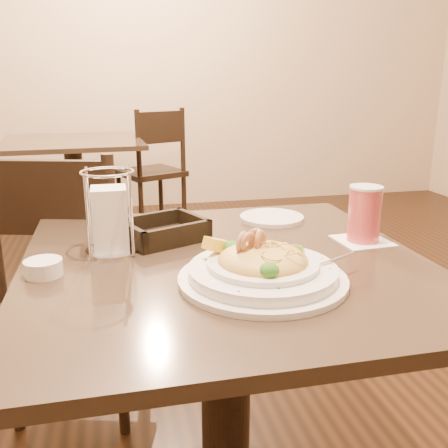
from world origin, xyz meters
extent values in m
cylinder|color=black|center=(0.00, 0.00, 0.37)|extent=(0.12, 0.12, 0.68)
cube|color=#443526|center=(0.00, 0.00, 0.73)|extent=(0.90, 0.90, 0.03)
cylinder|color=black|center=(-0.49, 2.45, 0.01)|extent=(0.52, 0.52, 0.03)
cylinder|color=black|center=(-0.49, 2.45, 0.37)|extent=(0.12, 0.12, 0.68)
cube|color=#443526|center=(-0.49, 2.45, 0.73)|extent=(0.95, 0.95, 0.03)
cube|color=black|center=(-0.37, 0.64, 0.45)|extent=(0.52, 0.52, 0.04)
cylinder|color=black|center=(-0.15, 0.76, 0.21)|extent=(0.04, 0.04, 0.43)
cylinder|color=black|center=(-0.50, 0.86, 0.21)|extent=(0.04, 0.04, 0.43)
cylinder|color=black|center=(-0.25, 0.41, 0.21)|extent=(0.04, 0.04, 0.43)
cylinder|color=black|center=(-0.60, 0.51, 0.21)|extent=(0.04, 0.04, 0.43)
cylinder|color=black|center=(-0.25, 0.41, 0.70)|extent=(0.04, 0.04, 0.46)
cube|color=black|center=(-0.42, 0.46, 0.80)|extent=(0.35, 0.13, 0.22)
cube|color=black|center=(0.04, 2.71, 0.45)|extent=(0.55, 0.55, 0.04)
cylinder|color=black|center=(0.14, 2.95, 0.21)|extent=(0.04, 0.04, 0.43)
cylinder|color=black|center=(-0.19, 2.81, 0.21)|extent=(0.04, 0.04, 0.43)
cylinder|color=black|center=(0.28, 2.62, 0.21)|extent=(0.04, 0.04, 0.43)
cylinder|color=black|center=(-0.05, 2.48, 0.21)|extent=(0.04, 0.04, 0.43)
cylinder|color=black|center=(0.28, 2.62, 0.70)|extent=(0.04, 0.04, 0.46)
cylinder|color=black|center=(-0.05, 2.48, 0.70)|extent=(0.04, 0.04, 0.46)
cube|color=black|center=(0.11, 2.55, 0.80)|extent=(0.34, 0.17, 0.22)
cylinder|color=white|center=(0.04, -0.14, 0.75)|extent=(0.34, 0.34, 0.01)
cylinder|color=white|center=(0.04, -0.14, 0.76)|extent=(0.30, 0.30, 0.02)
cylinder|color=white|center=(0.04, -0.14, 0.78)|extent=(0.22, 0.22, 0.01)
ellipsoid|color=gold|center=(0.04, -0.14, 0.79)|extent=(0.18, 0.18, 0.06)
cube|color=yellow|center=(-0.04, -0.07, 0.80)|extent=(0.07, 0.06, 0.04)
cube|color=silver|center=(0.19, -0.15, 0.78)|extent=(0.12, 0.05, 0.01)
cube|color=silver|center=(0.12, -0.15, 0.78)|extent=(0.04, 0.03, 0.00)
torus|color=gold|center=(0.03, -0.11, 0.80)|extent=(0.04, 0.04, 0.02)
torus|color=gold|center=(0.05, -0.18, 0.81)|extent=(0.05, 0.05, 0.01)
torus|color=gold|center=(0.05, -0.13, 0.81)|extent=(0.06, 0.06, 0.03)
torus|color=gold|center=(0.07, -0.16, 0.81)|extent=(0.04, 0.05, 0.03)
torus|color=gold|center=(-0.01, -0.14, 0.80)|extent=(0.05, 0.06, 0.03)
torus|color=gold|center=(0.03, -0.12, 0.80)|extent=(0.05, 0.05, 0.02)
torus|color=gold|center=(0.04, -0.14, 0.81)|extent=(0.03, 0.03, 0.02)
torus|color=gold|center=(0.11, -0.16, 0.81)|extent=(0.04, 0.04, 0.02)
torus|color=gold|center=(0.06, -0.13, 0.82)|extent=(0.05, 0.04, 0.03)
torus|color=gold|center=(0.06, -0.13, 0.81)|extent=(0.05, 0.05, 0.02)
torus|color=gold|center=(0.09, -0.18, 0.81)|extent=(0.04, 0.04, 0.02)
torus|color=gold|center=(0.06, -0.16, 0.81)|extent=(0.05, 0.04, 0.04)
torus|color=gold|center=(0.08, -0.12, 0.80)|extent=(0.05, 0.06, 0.03)
torus|color=gold|center=(0.02, -0.18, 0.79)|extent=(0.05, 0.05, 0.01)
torus|color=gold|center=(0.03, -0.13, 0.80)|extent=(0.05, 0.05, 0.01)
torus|color=gold|center=(0.06, -0.18, 0.80)|extent=(0.05, 0.05, 0.02)
torus|color=tan|center=(0.04, -0.12, 0.83)|extent=(0.05, 0.03, 0.04)
torus|color=tan|center=(0.01, -0.14, 0.83)|extent=(0.05, 0.04, 0.04)
torus|color=tan|center=(0.04, -0.13, 0.83)|extent=(0.03, 0.04, 0.04)
torus|color=tan|center=(0.00, -0.14, 0.83)|extent=(0.04, 0.05, 0.04)
ellipsoid|color=#255E15|center=(0.12, -0.12, 0.80)|extent=(0.04, 0.04, 0.03)
ellipsoid|color=#255E15|center=(0.00, -0.08, 0.80)|extent=(0.04, 0.04, 0.03)
ellipsoid|color=#255E15|center=(0.03, -0.21, 0.80)|extent=(0.04, 0.04, 0.03)
cube|color=#266619|center=(0.18, -0.12, 0.78)|extent=(0.00, 0.00, 0.00)
cube|color=#266619|center=(0.15, -0.05, 0.78)|extent=(0.00, 0.00, 0.00)
cube|color=#266619|center=(-0.03, -0.25, 0.78)|extent=(0.00, 0.00, 0.00)
cube|color=#266619|center=(0.10, -0.01, 0.78)|extent=(0.00, 0.00, 0.00)
cube|color=#266619|center=(0.06, -0.01, 0.78)|extent=(0.00, 0.00, 0.00)
cube|color=#266619|center=(0.17, -0.18, 0.78)|extent=(0.00, 0.00, 0.00)
cube|color=#266619|center=(0.04, -0.25, 0.78)|extent=(0.00, 0.00, 0.00)
cube|color=#266619|center=(-0.06, -0.08, 0.78)|extent=(0.00, 0.00, 0.00)
cube|color=#266619|center=(0.12, -0.03, 0.78)|extent=(0.00, 0.00, 0.00)
cube|color=#266619|center=(0.12, -0.03, 0.78)|extent=(0.00, 0.00, 0.00)
cube|color=#266619|center=(-0.06, -0.07, 0.78)|extent=(0.00, 0.00, 0.00)
cube|color=white|center=(0.37, 0.06, 0.74)|extent=(0.13, 0.13, 0.00)
cylinder|color=#D24A4C|center=(0.37, 0.06, 0.81)|extent=(0.08, 0.08, 0.14)
cylinder|color=white|center=(0.37, 0.06, 0.88)|extent=(0.08, 0.08, 0.01)
cube|color=black|center=(-0.12, 0.18, 0.75)|extent=(0.24, 0.22, 0.01)
cube|color=black|center=(-0.04, 0.22, 0.77)|extent=(0.07, 0.15, 0.04)
cube|color=black|center=(-0.20, 0.15, 0.77)|extent=(0.07, 0.15, 0.04)
cube|color=black|center=(-0.15, 0.25, 0.77)|extent=(0.18, 0.09, 0.04)
cube|color=black|center=(-0.09, 0.12, 0.77)|extent=(0.18, 0.09, 0.04)
cylinder|color=silver|center=(-0.25, 0.12, 0.74)|extent=(0.12, 0.12, 0.01)
torus|color=silver|center=(-0.25, 0.12, 0.93)|extent=(0.12, 0.12, 0.01)
cube|color=white|center=(-0.25, 0.12, 0.82)|extent=(0.09, 0.09, 0.15)
cylinder|color=silver|center=(-0.30, 0.07, 0.84)|extent=(0.01, 0.01, 0.19)
cylinder|color=silver|center=(-0.20, 0.07, 0.84)|extent=(0.01, 0.01, 0.19)
cylinder|color=silver|center=(-0.30, 0.16, 0.84)|extent=(0.01, 0.01, 0.19)
cylinder|color=silver|center=(-0.20, 0.16, 0.84)|extent=(0.01, 0.01, 0.19)
cylinder|color=white|center=(0.21, 0.30, 0.75)|extent=(0.21, 0.21, 0.01)
cylinder|color=white|center=(-0.39, 0.00, 0.76)|extent=(0.10, 0.10, 0.03)
camera|label=1|loc=(-0.24, -1.03, 1.14)|focal=40.00mm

